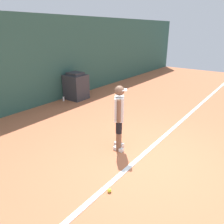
{
  "coord_description": "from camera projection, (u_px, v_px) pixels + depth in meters",
  "views": [
    {
      "loc": [
        -3.67,
        -1.75,
        2.66
      ],
      "look_at": [
        0.06,
        1.04,
        0.87
      ],
      "focal_mm": 35.0,
      "sensor_mm": 36.0,
      "label": 1
    }
  ],
  "objects": [
    {
      "name": "water_bottle",
      "position": [
        64.0,
        99.0,
        8.54
      ],
      "size": [
        0.07,
        0.07,
        0.21
      ],
      "color": "white",
      "rests_on": "ground_plane"
    },
    {
      "name": "court_baseline",
      "position": [
        140.0,
        158.0,
        4.8
      ],
      "size": [
        21.6,
        0.1,
        0.01
      ],
      "color": "white",
      "rests_on": "ground_plane"
    },
    {
      "name": "tennis_ball",
      "position": [
        109.0,
        191.0,
        3.78
      ],
      "size": [
        0.07,
        0.07,
        0.07
      ],
      "color": "#D1E533",
      "rests_on": "ground_plane"
    },
    {
      "name": "ground_plane",
      "position": [
        149.0,
        161.0,
        4.68
      ],
      "size": [
        24.0,
        24.0,
        0.0
      ],
      "primitive_type": "plane",
      "color": "#B76642"
    },
    {
      "name": "covered_chair",
      "position": [
        76.0,
        86.0,
        8.69
      ],
      "size": [
        0.73,
        0.79,
        1.07
      ],
      "color": "#333338",
      "rests_on": "ground_plane"
    },
    {
      "name": "tennis_player",
      "position": [
        119.0,
        115.0,
        4.91
      ],
      "size": [
        0.8,
        0.57,
        1.52
      ],
      "rotation": [
        0.0,
        0.0,
        0.57
      ],
      "color": "brown",
      "rests_on": "ground_plane"
    },
    {
      "name": "back_wall",
      "position": [
        12.0,
        65.0,
        6.9
      ],
      "size": [
        24.0,
        0.1,
        3.15
      ],
      "color": "#2D564C",
      "rests_on": "ground_plane"
    }
  ]
}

